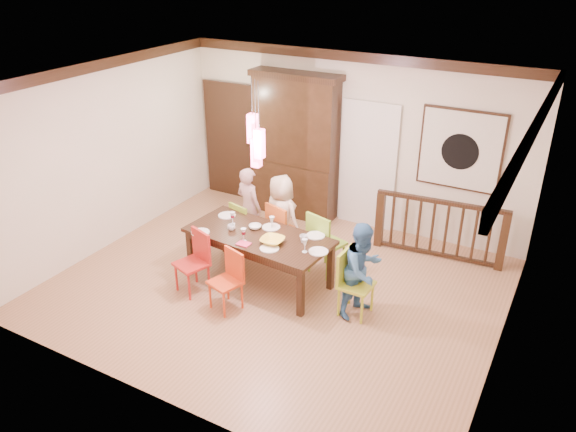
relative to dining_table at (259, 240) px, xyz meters
The scene contains 37 objects.
floor 0.73m from the dining_table, ahead, with size 6.00×6.00×0.00m, color #A0714D.
ceiling 2.26m from the dining_table, ahead, with size 6.00×6.00×0.00m, color white.
wall_back 2.61m from the dining_table, 83.16° to the left, with size 6.00×6.00×0.00m, color beige.
wall_left 2.82m from the dining_table, behind, with size 5.00×5.00×0.00m, color beige.
wall_right 3.39m from the dining_table, ahead, with size 5.00×5.00×0.00m, color beige.
crown_molding 2.18m from the dining_table, ahead, with size 6.00×5.00×0.16m, color black, non-canonical shape.
panel_door 3.23m from the dining_table, 131.00° to the left, with size 1.04×0.07×2.24m, color black.
white_doorway 2.55m from the dining_table, 75.13° to the left, with size 0.97×0.05×2.22m, color silver.
painting 3.34m from the dining_table, 49.22° to the left, with size 1.25×0.06×1.25m.
pendant_cluster 1.44m from the dining_table, 32.01° to the right, with size 0.27×0.21×1.14m.
dining_table is the anchor object (origin of this frame).
chair_far_left 0.95m from the dining_table, 133.51° to the left, with size 0.46×0.46×0.84m.
chair_far_mid 0.72m from the dining_table, 87.46° to the left, with size 0.54×0.54×0.96m.
chair_far_right 1.01m from the dining_table, 43.19° to the left, with size 0.55×0.55×0.98m.
chair_near_left 0.97m from the dining_table, 134.55° to the right, with size 0.51×0.51×0.89m.
chair_near_mid 0.83m from the dining_table, 91.82° to the right, with size 0.47×0.47×0.82m.
chair_end_right 1.53m from the dining_table, ahead, with size 0.42×0.42×0.90m.
china_hutch 2.43m from the dining_table, 105.67° to the left, with size 1.60×0.46×2.52m.
balustrade 2.81m from the dining_table, 43.21° to the left, with size 1.99×0.25×0.96m.
person_far_left 1.09m from the dining_table, 129.64° to the left, with size 0.48×0.32×1.32m, color beige.
person_far_mid 0.80m from the dining_table, 96.44° to the left, with size 0.65×0.42×1.33m, color beige.
person_end_right 1.57m from the dining_table, ahead, with size 0.63×0.49×1.29m, color teal.
serving_bowl 0.35m from the dining_table, 23.11° to the right, with size 0.32×0.32×0.08m, color yellow.
small_bowl 0.22m from the dining_table, 136.90° to the left, with size 0.18×0.18×0.06m, color white.
cup_left 0.43m from the dining_table, 169.47° to the right, with size 0.11×0.11×0.09m, color silver.
cup_right 0.67m from the dining_table, ahead, with size 0.11×0.11×0.10m, color silver.
plate_far_left 0.78m from the dining_table, 159.08° to the left, with size 0.26×0.26×0.01m, color white.
plate_far_mid 0.28m from the dining_table, 79.21° to the left, with size 0.26×0.26×0.01m, color white.
plate_far_right 0.80m from the dining_table, 25.43° to the left, with size 0.26×0.26×0.01m, color white.
plate_near_left 0.82m from the dining_table, 154.43° to the right, with size 0.26×0.26×0.01m, color white.
plate_near_mid 0.46m from the dining_table, 39.37° to the right, with size 0.26×0.26×0.01m, color white.
plate_end_right 0.96m from the dining_table, ahead, with size 0.26×0.26×0.01m, color white.
wine_glass_a 0.53m from the dining_table, 169.36° to the left, with size 0.08×0.08×0.19m, color #590C19, non-canonical shape.
wine_glass_b 0.31m from the dining_table, 72.24° to the left, with size 0.08×0.08×0.19m, color silver, non-canonical shape.
wine_glass_c 0.33m from the dining_table, 105.71° to the right, with size 0.08×0.08×0.19m, color #590C19, non-canonical shape.
wine_glass_d 0.82m from the dining_table, ahead, with size 0.08×0.08×0.19m, color silver, non-canonical shape.
napkin 0.36m from the dining_table, 94.07° to the right, with size 0.18×0.14×0.01m, color #D83359.
Camera 1 is at (3.41, -5.82, 4.39)m, focal length 35.00 mm.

